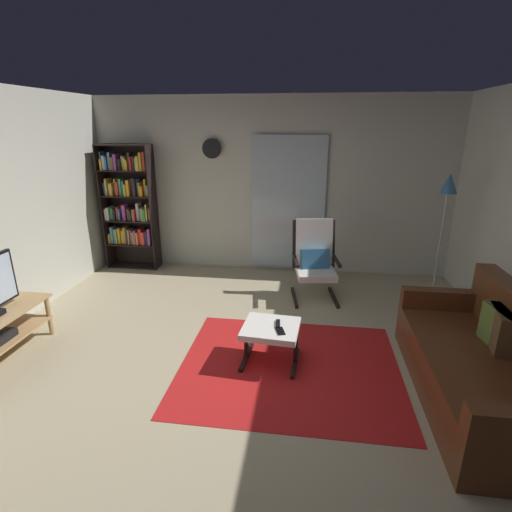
{
  "coord_description": "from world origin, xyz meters",
  "views": [
    {
      "loc": [
        0.61,
        -2.99,
        2.19
      ],
      "look_at": [
        0.05,
        1.02,
        0.82
      ],
      "focal_mm": 27.45,
      "sensor_mm": 36.0,
      "label": 1
    }
  ],
  "objects": [
    {
      "name": "ground_plane",
      "position": [
        0.0,
        0.0,
        0.0
      ],
      "size": [
        7.02,
        7.02,
        0.0
      ],
      "primitive_type": "plane",
      "color": "tan"
    },
    {
      "name": "wall_back",
      "position": [
        0.0,
        2.9,
        1.3
      ],
      "size": [
        5.6,
        0.06,
        2.6
      ],
      "primitive_type": "cube",
      "color": "beige",
      "rests_on": "ground"
    },
    {
      "name": "glass_door_panel",
      "position": [
        0.29,
        2.83,
        1.05
      ],
      "size": [
        1.1,
        0.01,
        2.0
      ],
      "primitive_type": "cube",
      "color": "silver"
    },
    {
      "name": "area_rug",
      "position": [
        0.49,
        0.2,
        0.0
      ],
      "size": [
        2.06,
        1.73,
        0.01
      ],
      "primitive_type": "cube",
      "color": "red",
      "rests_on": "ground"
    },
    {
      "name": "bookshelf_near_tv",
      "position": [
        -2.15,
        2.67,
        1.04
      ],
      "size": [
        0.8,
        0.3,
        1.92
      ],
      "color": "black",
      "rests_on": "ground"
    },
    {
      "name": "leather_sofa",
      "position": [
        2.1,
        -0.02,
        0.31
      ],
      "size": [
        0.86,
        1.93,
        0.88
      ],
      "color": "#582E17",
      "rests_on": "ground"
    },
    {
      "name": "lounge_armchair",
      "position": [
        0.71,
        1.89,
        0.53
      ],
      "size": [
        0.65,
        0.72,
        1.02
      ],
      "color": "black",
      "rests_on": "ground"
    },
    {
      "name": "ottoman",
      "position": [
        0.3,
        0.27,
        0.32
      ],
      "size": [
        0.56,
        0.52,
        0.39
      ],
      "color": "white",
      "rests_on": "ground"
    },
    {
      "name": "tv_remote",
      "position": [
        0.36,
        0.3,
        0.4
      ],
      "size": [
        0.05,
        0.15,
        0.02
      ],
      "primitive_type": "cube",
      "rotation": [
        0.0,
        0.0,
        0.07
      ],
      "color": "black",
      "rests_on": "ottoman"
    },
    {
      "name": "cell_phone",
      "position": [
        0.4,
        0.17,
        0.4
      ],
      "size": [
        0.11,
        0.15,
        0.01
      ],
      "primitive_type": "cube",
      "rotation": [
        0.0,
        0.0,
        0.3
      ],
      "color": "black",
      "rests_on": "ottoman"
    },
    {
      "name": "floor_lamp_by_shelf",
      "position": [
        2.23,
        1.9,
        1.35
      ],
      "size": [
        0.22,
        0.22,
        1.65
      ],
      "color": "#A5A5AD",
      "rests_on": "ground"
    },
    {
      "name": "wall_clock",
      "position": [
        -0.85,
        2.82,
        1.85
      ],
      "size": [
        0.29,
        0.03,
        0.29
      ],
      "color": "silver"
    }
  ]
}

